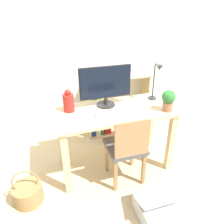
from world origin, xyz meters
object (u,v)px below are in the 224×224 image
object	(u,v)px
vase	(69,102)
bookshelf	(106,109)
basket	(28,193)
potted_plant	(168,100)
monitor	(106,84)
desk_lamp	(156,79)
keyboard	(113,113)
storage_box	(156,207)
chair	(127,147)

from	to	relation	value
vase	bookshelf	bearing A→B (deg)	46.78
basket	potted_plant	bearing A→B (deg)	2.72
monitor	desk_lamp	xyz separation A→B (m)	(0.59, -0.06, 0.02)
desk_lamp	basket	xyz separation A→B (m)	(-1.55, -0.35, -0.94)
keyboard	storage_box	world-z (taller)	keyboard
desk_lamp	storage_box	bearing A→B (deg)	-112.85
chair	bookshelf	xyz separation A→B (m)	(0.08, 1.07, -0.08)
monitor	bookshelf	xyz separation A→B (m)	(0.18, 0.62, -0.64)
chair	basket	bearing A→B (deg)	170.14
potted_plant	bookshelf	size ratio (longest dim) A/B	0.26
keyboard	vase	xyz separation A→B (m)	(-0.43, 0.21, 0.10)
chair	storage_box	bearing A→B (deg)	-85.81
monitor	chair	size ratio (longest dim) A/B	0.69
storage_box	vase	bearing A→B (deg)	124.01
monitor	chair	world-z (taller)	monitor
keyboard	chair	bearing A→B (deg)	-67.07
keyboard	bookshelf	size ratio (longest dim) A/B	0.40
chair	basket	size ratio (longest dim) A/B	2.14
keyboard	bookshelf	world-z (taller)	bookshelf
desk_lamp	monitor	bearing A→B (deg)	174.68
potted_plant	chair	world-z (taller)	potted_plant
monitor	storage_box	bearing A→B (deg)	-77.52
monitor	potted_plant	bearing A→B (deg)	-29.01
monitor	bookshelf	bearing A→B (deg)	73.59
potted_plant	chair	bearing A→B (deg)	-167.67
vase	desk_lamp	world-z (taller)	desk_lamp
chair	basket	distance (m)	1.12
desk_lamp	storage_box	distance (m)	1.36
desk_lamp	basket	world-z (taller)	desk_lamp
vase	keyboard	bearing A→B (deg)	-25.57
potted_plant	storage_box	distance (m)	1.09
potted_plant	storage_box	xyz separation A→B (m)	(-0.39, -0.62, -0.81)
bookshelf	storage_box	distance (m)	1.61
bookshelf	storage_box	world-z (taller)	bookshelf
vase	potted_plant	world-z (taller)	vase
keyboard	monitor	bearing A→B (deg)	92.31
monitor	potted_plant	xyz separation A→B (m)	(0.60, -0.33, -0.12)
potted_plant	desk_lamp	bearing A→B (deg)	92.12
storage_box	monitor	bearing A→B (deg)	102.48
monitor	basket	bearing A→B (deg)	-156.93
keyboard	desk_lamp	distance (m)	0.66
desk_lamp	bookshelf	xyz separation A→B (m)	(-0.41, 0.68, -0.66)
desk_lamp	potted_plant	world-z (taller)	desk_lamp
keyboard	vase	distance (m)	0.49
storage_box	potted_plant	bearing A→B (deg)	57.94
basket	storage_box	size ratio (longest dim) A/B	0.98
bookshelf	chair	bearing A→B (deg)	-94.41
monitor	storage_box	size ratio (longest dim) A/B	1.45
keyboard	storage_box	bearing A→B (deg)	-74.52
vase	chair	bearing A→B (deg)	-39.07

